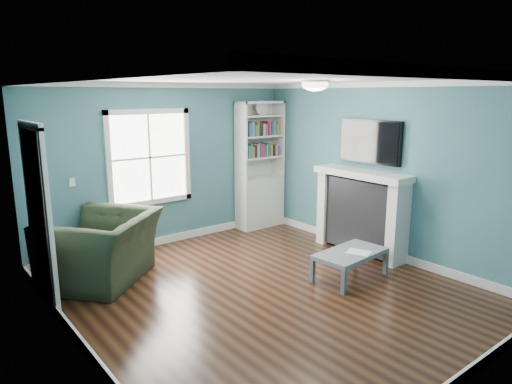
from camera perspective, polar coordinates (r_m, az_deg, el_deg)
floor at (r=5.86m, az=1.13°, el=-12.30°), size 5.00×5.00×0.00m
room_walls at (r=5.40m, az=1.20°, el=3.17°), size 5.00×5.00×5.00m
trim at (r=5.46m, az=1.19°, el=-0.41°), size 4.50×5.00×2.60m
window at (r=7.35m, az=-13.16°, el=4.22°), size 1.40×0.06×1.50m
bookshelf at (r=8.37m, az=0.46°, el=1.83°), size 0.90×0.35×2.31m
fireplace at (r=7.20m, az=12.99°, el=-2.55°), size 0.44×1.58×1.30m
tv at (r=7.10m, az=14.02°, el=6.15°), size 0.06×1.10×0.65m
door at (r=5.79m, az=-25.59°, el=-2.57°), size 0.12×0.98×2.17m
ceiling_fixture at (r=6.02m, az=7.41°, el=13.24°), size 0.38×0.38×0.15m
light_switch at (r=6.97m, az=-21.98°, el=1.14°), size 0.08×0.01×0.12m
recliner at (r=6.30m, az=-18.76°, el=-5.37°), size 1.62×1.57×1.20m
coffee_table at (r=6.26m, az=11.73°, el=-7.72°), size 1.07×0.64×0.37m
paper_sheet at (r=6.24m, az=12.72°, el=-7.34°), size 0.33×0.37×0.00m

